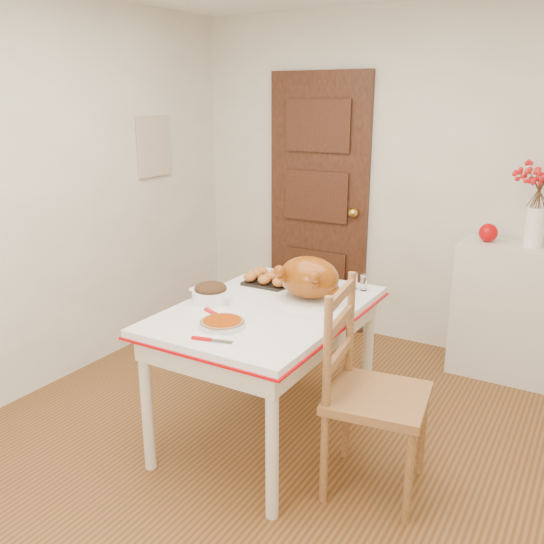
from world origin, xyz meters
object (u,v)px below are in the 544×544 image
Objects in this scene: kitchen_table at (267,373)px; pumpkin_pie at (222,322)px; sideboard at (526,314)px; chair_oak at (378,393)px; turkey_platter at (309,280)px.

pumpkin_pie is (-0.04, -0.36, 0.41)m from kitchen_table.
chair_oak is (-0.43, -1.66, 0.06)m from sideboard.
turkey_platter is 0.59m from pumpkin_pie.
sideboard is at bearing 58.27° from pumpkin_pie.
chair_oak is at bearing -104.67° from sideboard.
pumpkin_pie reaches higher than kitchen_table.
sideboard is 2.24m from pumpkin_pie.
kitchen_table is 3.31× the size of turkey_platter.
turkey_platter reaches higher than sideboard.
chair_oak is at bearing -10.87° from kitchen_table.
chair_oak reaches higher than sideboard.
sideboard is 0.89× the size of chair_oak.
sideboard is 1.71m from chair_oak.
turkey_platter reaches higher than pumpkin_pie.
turkey_platter is (0.15, 0.18, 0.52)m from kitchen_table.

